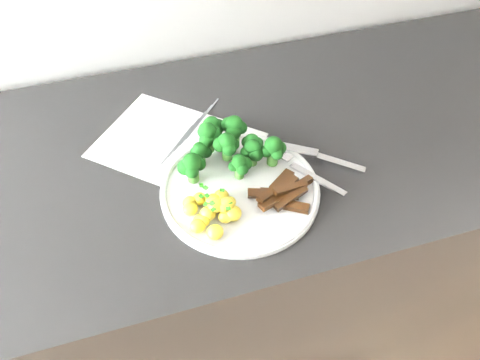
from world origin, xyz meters
name	(u,v)px	position (x,y,z in m)	size (l,w,h in m)	color
counter	(223,277)	(-0.13, 1.68, 0.43)	(2.31, 0.58, 0.86)	black
recipe_paper	(177,145)	(-0.20, 1.72, 0.87)	(0.33, 0.33, 0.00)	white
plate	(240,189)	(-0.12, 1.58, 0.87)	(0.26, 0.26, 0.01)	white
broccoli	(228,145)	(-0.12, 1.65, 0.91)	(0.18, 0.14, 0.07)	#366C24
potatoes	(214,210)	(-0.18, 1.54, 0.89)	(0.09, 0.09, 0.04)	yellow
beef_strips	(283,193)	(-0.06, 1.54, 0.88)	(0.11, 0.10, 0.03)	black
fork	(306,171)	(-0.01, 1.58, 0.88)	(0.09, 0.15, 0.02)	#BBBBBF
knife	(324,159)	(0.04, 1.61, 0.87)	(0.16, 0.13, 0.02)	#BBBBBF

